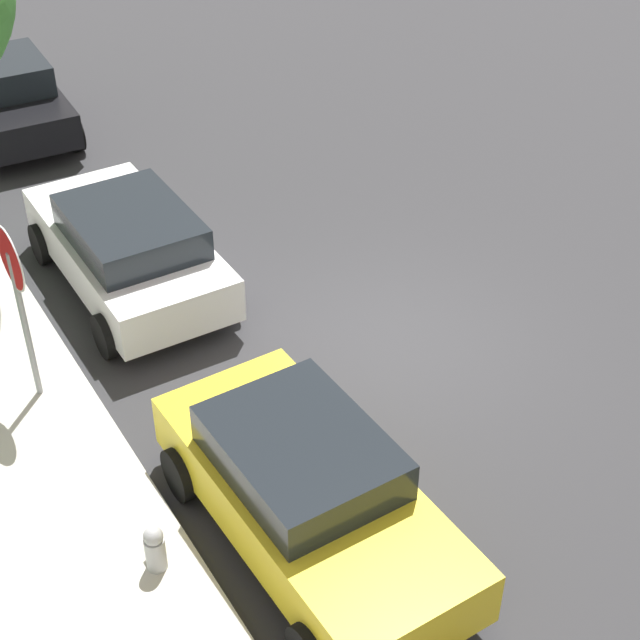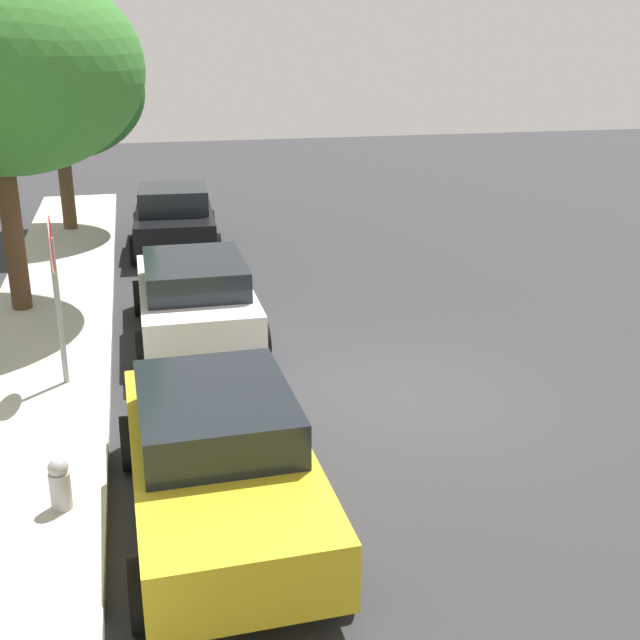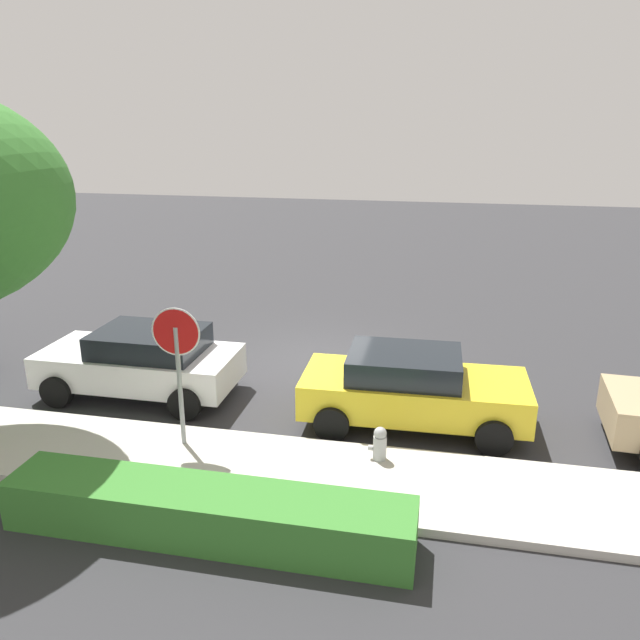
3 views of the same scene
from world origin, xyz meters
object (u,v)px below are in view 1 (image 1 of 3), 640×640
at_px(stop_sign, 16,286).
at_px(fire_hydrant, 155,552).
at_px(parked_car_yellow, 309,491).
at_px(parked_car_white, 128,246).
at_px(parked_car_black, 5,96).

distance_m(stop_sign, fire_hydrant, 3.65).
distance_m(parked_car_yellow, fire_hydrant, 1.71).
bearing_deg(parked_car_white, stop_sign, 131.14).
height_order(stop_sign, parked_car_white, stop_sign).
xyz_separation_m(parked_car_black, fire_hydrant, (-11.24, 1.87, -0.39)).
bearing_deg(fire_hydrant, parked_car_white, -19.79).
relative_size(stop_sign, parked_car_white, 0.65).
bearing_deg(parked_car_white, parked_car_black, -0.30).
height_order(parked_car_yellow, parked_car_black, parked_car_black).
bearing_deg(parked_car_white, parked_car_yellow, 177.71).
distance_m(parked_car_yellow, parked_car_black, 11.63).
height_order(parked_car_black, fire_hydrant, parked_car_black).
bearing_deg(stop_sign, parked_car_white, -48.86).
bearing_deg(stop_sign, parked_car_black, -14.45).
xyz_separation_m(parked_car_yellow, parked_car_black, (11.63, -0.25, 0.01)).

